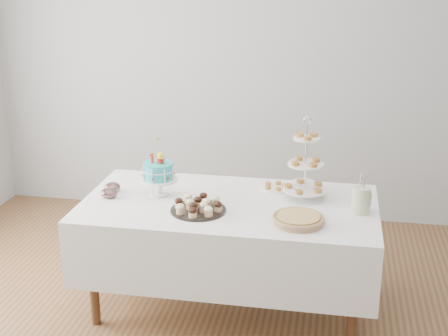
% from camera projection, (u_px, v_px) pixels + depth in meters
% --- Properties ---
extents(floor, '(5.00, 5.00, 0.00)m').
position_uv_depth(floor, '(221.00, 330.00, 4.04)').
color(floor, brown).
rests_on(floor, ground).
extents(walls, '(5.04, 4.04, 2.70)m').
position_uv_depth(walls, '(220.00, 129.00, 3.60)').
color(walls, '#9FA2A4').
rests_on(walls, floor).
extents(table, '(1.92, 1.02, 0.77)m').
position_uv_depth(table, '(229.00, 234.00, 4.14)').
color(table, silver).
rests_on(table, floor).
extents(birthday_cake, '(0.25, 0.25, 0.39)m').
position_uv_depth(birthday_cake, '(159.00, 180.00, 4.17)').
color(birthday_cake, white).
rests_on(birthday_cake, table).
extents(cupcake_tray, '(0.35, 0.35, 0.08)m').
position_uv_depth(cupcake_tray, '(198.00, 205.00, 3.92)').
color(cupcake_tray, black).
rests_on(cupcake_tray, table).
extents(pie, '(0.32, 0.32, 0.05)m').
position_uv_depth(pie, '(298.00, 219.00, 3.74)').
color(pie, '#A6815A').
rests_on(pie, table).
extents(tiered_stand, '(0.29, 0.29, 0.56)m').
position_uv_depth(tiered_stand, '(306.00, 165.00, 4.07)').
color(tiered_stand, silver).
rests_on(tiered_stand, table).
extents(plate_stack, '(0.16, 0.16, 0.06)m').
position_uv_depth(plate_stack, '(303.00, 186.00, 4.28)').
color(plate_stack, white).
rests_on(plate_stack, table).
extents(pastry_plate, '(0.22, 0.22, 0.03)m').
position_uv_depth(pastry_plate, '(275.00, 187.00, 4.31)').
color(pastry_plate, white).
rests_on(pastry_plate, table).
extents(jam_bowl_a, '(0.11, 0.11, 0.07)m').
position_uv_depth(jam_bowl_a, '(109.00, 193.00, 4.15)').
color(jam_bowl_a, silver).
rests_on(jam_bowl_a, table).
extents(jam_bowl_b, '(0.11, 0.11, 0.07)m').
position_uv_depth(jam_bowl_b, '(112.00, 187.00, 4.26)').
color(jam_bowl_b, silver).
rests_on(jam_bowl_b, table).
extents(utensil_pitcher, '(0.12, 0.11, 0.26)m').
position_uv_depth(utensil_pitcher, '(361.00, 199.00, 3.88)').
color(utensil_pitcher, white).
rests_on(utensil_pitcher, table).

